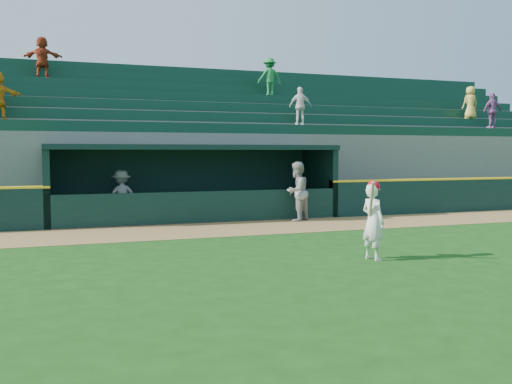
{
  "coord_description": "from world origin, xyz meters",
  "views": [
    {
      "loc": [
        -4.47,
        -10.8,
        2.22
      ],
      "look_at": [
        0.0,
        1.6,
        1.3
      ],
      "focal_mm": 40.0,
      "sensor_mm": 36.0,
      "label": 1
    }
  ],
  "objects": [
    {
      "name": "ground",
      "position": [
        0.0,
        0.0,
        0.0
      ],
      "size": [
        120.0,
        120.0,
        0.0
      ],
      "primitive_type": "plane",
      "color": "#164110",
      "rests_on": "ground"
    },
    {
      "name": "warning_track",
      "position": [
        0.0,
        4.9,
        0.01
      ],
      "size": [
        40.0,
        3.0,
        0.01
      ],
      "primitive_type": "cube",
      "color": "olive",
      "rests_on": "ground"
    },
    {
      "name": "field_wall_right",
      "position": [
        12.25,
        6.55,
        0.6
      ],
      "size": [
        15.5,
        0.3,
        1.2
      ],
      "primitive_type": "cube",
      "color": "black",
      "rests_on": "ground"
    },
    {
      "name": "wall_stripe_right",
      "position": [
        12.25,
        6.55,
        1.23
      ],
      "size": [
        15.5,
        0.32,
        0.06
      ],
      "primitive_type": "cube",
      "color": "yellow",
      "rests_on": "field_wall_right"
    },
    {
      "name": "dugout_player_front",
      "position": [
        2.97,
        5.96,
        0.96
      ],
      "size": [
        1.17,
        1.11,
        1.91
      ],
      "primitive_type": "imported",
      "rotation": [
        0.0,
        0.0,
        3.71
      ],
      "color": "gray",
      "rests_on": "ground"
    },
    {
      "name": "dugout_player_inside",
      "position": [
        -2.34,
        7.83,
        0.83
      ],
      "size": [
        1.11,
        0.7,
        1.65
      ],
      "primitive_type": "imported",
      "rotation": [
        0.0,
        0.0,
        3.22
      ],
      "color": "#A8A8A2",
      "rests_on": "ground"
    },
    {
      "name": "dugout",
      "position": [
        0.0,
        8.0,
        1.36
      ],
      "size": [
        9.4,
        2.8,
        2.46
      ],
      "color": "slate",
      "rests_on": "ground"
    },
    {
      "name": "stands",
      "position": [
        -0.0,
        12.56,
        2.39
      ],
      "size": [
        34.5,
        6.25,
        6.64
      ],
      "color": "slate",
      "rests_on": "ground"
    },
    {
      "name": "batter_at_plate",
      "position": [
        1.76,
        -0.64,
        0.83
      ],
      "size": [
        0.56,
        0.78,
        1.66
      ],
      "color": "silver",
      "rests_on": "ground"
    }
  ]
}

